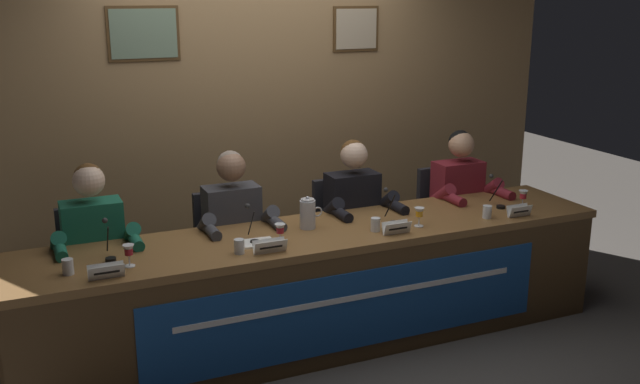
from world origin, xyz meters
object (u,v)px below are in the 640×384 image
panelist_center_left (236,230)px  juice_glass_far_right (523,196)px  chair_center_left (228,260)px  microphone_center_right (391,212)px  juice_glass_far_left (129,251)px  water_cup_far_left (68,268)px  water_cup_center_left (239,247)px  water_cup_center_right (375,225)px  chair_far_right (447,228)px  water_cup_far_right (487,212)px  microphone_far_right (498,196)px  microphone_far_left (109,246)px  panelist_center_right (357,214)px  panelist_far_left (96,249)px  water_pitcher_central (308,214)px  microphone_center_left (253,230)px  juice_glass_center_left (280,230)px  panelist_far_right (463,200)px  conference_table (328,272)px  nameplate_far_left (106,271)px  juice_glass_center_right (419,213)px  chair_center_right (345,243)px  nameplate_far_right (519,211)px  document_stack_center_left (257,243)px  chair_far_left (95,280)px

panelist_center_left → juice_glass_far_right: panelist_center_left is taller
chair_center_left → microphone_center_right: bearing=-32.9°
juice_glass_far_left → water_cup_far_left: 0.32m
water_cup_center_left → juice_glass_far_right: 2.07m
juice_glass_far_left → water_cup_center_right: bearing=-0.1°
chair_far_right → water_cup_far_right: size_ratio=10.51×
microphone_far_right → chair_center_left: bearing=162.0°
microphone_far_left → panelist_center_right: (1.72, 0.34, -0.12)m
panelist_far_left → water_pitcher_central: bearing=-12.5°
panelist_center_left → microphone_center_left: (-0.01, -0.39, 0.12)m
juice_glass_center_left → panelist_far_right: size_ratio=0.10×
panelist_far_left → microphone_center_right: (1.81, -0.40, 0.12)m
conference_table → panelist_center_left: size_ratio=3.13×
microphone_center_left → nameplate_far_left: bearing=-164.5°
juice_glass_far_right → water_pitcher_central: water_pitcher_central is taller
panelist_far_left → microphone_center_right: size_ratio=5.64×
water_pitcher_central → water_cup_far_right: bearing=-13.6°
juice_glass_center_right → water_pitcher_central: water_pitcher_central is taller
chair_center_right → microphone_far_right: (0.90, -0.58, 0.40)m
water_cup_far_left → chair_center_left: size_ratio=0.10×
juice_glass_far_right → water_pitcher_central: (-1.53, 0.19, 0.01)m
water_pitcher_central → microphone_center_left: bearing=-165.0°
juice_glass_far_left → nameplate_far_right: 2.53m
microphone_far_right → water_cup_far_left: bearing=-177.7°
conference_table → panelist_far_left: 1.42m
panelist_center_right → document_stack_center_left: 0.99m
juice_glass_center_left → document_stack_center_left: juice_glass_center_left is taller
chair_center_left → water_cup_far_right: chair_center_left is taller
panelist_far_left → water_cup_center_right: size_ratio=14.36×
water_cup_far_left → juice_glass_far_left: bearing=-2.4°
water_cup_center_left → chair_center_right: bearing=36.1°
panelist_center_right → juice_glass_far_right: bearing=-24.2°
panelist_far_right → document_stack_center_left: panelist_far_right is taller
water_cup_center_left → chair_far_right: 2.08m
conference_table → chair_far_right: (1.32, 0.67, -0.09)m
water_cup_far_left → water_cup_center_right: bearing=-0.5°
panelist_center_right → conference_table: bearing=-132.8°
panelist_center_left → panelist_center_right: (0.88, 0.00, 0.00)m
nameplate_far_left → panelist_center_right: bearing=19.7°
juice_glass_center_right → water_cup_far_right: (0.50, -0.03, -0.05)m
water_cup_far_right → chair_far_left: bearing=162.6°
conference_table → chair_far_right: chair_far_right is taller
chair_center_left → nameplate_far_right: bearing=-25.0°
juice_glass_far_left → water_cup_far_left: size_ratio=1.46×
chair_far_left → juice_glass_far_left: size_ratio=7.20×
chair_center_left → water_cup_center_right: chair_center_left is taller
nameplate_far_right → document_stack_center_left: (-1.78, 0.19, -0.03)m
juice_glass_center_right → water_cup_center_right: juice_glass_center_right is taller
chair_far_left → panelist_far_right: 2.66m
microphone_center_left → microphone_far_left: bearing=176.6°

